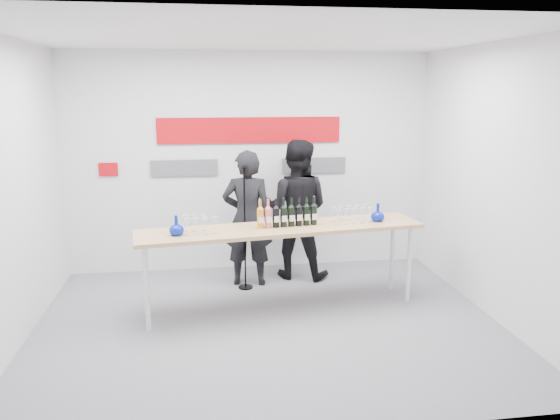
{
  "coord_description": "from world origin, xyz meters",
  "views": [
    {
      "loc": [
        -0.67,
        -5.49,
        2.51
      ],
      "look_at": [
        0.21,
        0.52,
        1.15
      ],
      "focal_mm": 35.0,
      "sensor_mm": 36.0,
      "label": 1
    }
  ],
  "objects": [
    {
      "name": "tasting_table",
      "position": [
        0.21,
        0.42,
        0.9
      ],
      "size": [
        3.31,
        1.06,
        0.98
      ],
      "rotation": [
        0.0,
        0.0,
        0.13
      ],
      "color": "tan",
      "rests_on": "ground"
    },
    {
      "name": "glasses_right",
      "position": [
        1.05,
        0.53,
        1.07
      ],
      "size": [
        0.48,
        0.27,
        0.18
      ],
      "color": "silver",
      "rests_on": "tasting_table"
    },
    {
      "name": "signage",
      "position": [
        -0.06,
        1.97,
        1.81
      ],
      "size": [
        3.38,
        0.02,
        0.79
      ],
      "color": "#B7070F",
      "rests_on": "back_wall"
    },
    {
      "name": "presenter_left",
      "position": [
        -0.1,
        1.29,
        0.88
      ],
      "size": [
        0.7,
        0.51,
        1.76
      ],
      "primitive_type": "imported",
      "rotation": [
        0.0,
        0.0,
        3.0
      ],
      "color": "black",
      "rests_on": "ground"
    },
    {
      "name": "back_wall",
      "position": [
        0.0,
        2.0,
        1.5
      ],
      "size": [
        5.0,
        0.04,
        3.0
      ],
      "primitive_type": "cube",
      "color": "silver",
      "rests_on": "ground"
    },
    {
      "name": "ground",
      "position": [
        0.0,
        0.0,
        0.0
      ],
      "size": [
        5.0,
        5.0,
        0.0
      ],
      "primitive_type": "plane",
      "color": "slate",
      "rests_on": "ground"
    },
    {
      "name": "decanter_right",
      "position": [
        1.37,
        0.54,
        1.08
      ],
      "size": [
        0.16,
        0.16,
        0.21
      ],
      "primitive_type": null,
      "color": "#081C9C",
      "rests_on": "tasting_table"
    },
    {
      "name": "mic_stand",
      "position": [
        -0.15,
        1.13,
        0.48
      ],
      "size": [
        0.19,
        0.19,
        1.59
      ],
      "rotation": [
        0.0,
        0.0,
        0.28
      ],
      "color": "black",
      "rests_on": "ground"
    },
    {
      "name": "wine_bottles",
      "position": [
        0.28,
        0.44,
        1.14
      ],
      "size": [
        0.71,
        0.16,
        0.33
      ],
      "rotation": [
        0.0,
        0.0,
        0.13
      ],
      "color": "#BF7F19",
      "rests_on": "tasting_table"
    },
    {
      "name": "decanter_left",
      "position": [
        -0.95,
        0.23,
        1.08
      ],
      "size": [
        0.16,
        0.16,
        0.21
      ],
      "primitive_type": null,
      "color": "#081C9C",
      "rests_on": "tasting_table"
    },
    {
      "name": "presenter_right",
      "position": [
        0.56,
        1.5,
        0.93
      ],
      "size": [
        1.1,
        0.98,
        1.86
      ],
      "primitive_type": "imported",
      "rotation": [
        0.0,
        0.0,
        2.77
      ],
      "color": "black",
      "rests_on": "ground"
    },
    {
      "name": "glasses_left",
      "position": [
        -0.73,
        0.29,
        1.07
      ],
      "size": [
        0.38,
        0.25,
        0.18
      ],
      "color": "silver",
      "rests_on": "tasting_table"
    }
  ]
}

